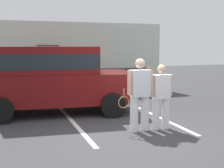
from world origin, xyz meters
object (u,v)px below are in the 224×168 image
Objects in this scene: potted_plant_secondary at (142,84)px; tennis_player_woman at (161,96)px; tennis_player_man at (140,94)px; potted_plant_by_porch at (128,86)px; parked_suv at (53,76)px.

tennis_player_woman is at bearing -110.70° from potted_plant_secondary.
tennis_player_woman is (0.58, -0.02, -0.07)m from tennis_player_man.
tennis_player_man is 2.26× the size of potted_plant_secondary.
potted_plant_secondary reaches higher than potted_plant_by_porch.
tennis_player_man is 1.10× the size of tennis_player_woman.
tennis_player_woman is at bearing -103.43° from potted_plant_by_porch.
tennis_player_man is at bearing 1.59° from tennis_player_woman.
tennis_player_man is 5.68m from potted_plant_secondary.
potted_plant_secondary is at bearing 20.75° from potted_plant_by_porch.
tennis_player_woman is 2.06× the size of potted_plant_secondary.
tennis_player_man reaches higher than tennis_player_woman.
parked_suv is at bearing -149.70° from potted_plant_secondary.
potted_plant_secondary is (1.93, 5.10, -0.41)m from tennis_player_woman.
parked_suv is at bearing -46.22° from tennis_player_woman.
potted_plant_secondary is (4.18, 2.44, -0.71)m from parked_suv.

